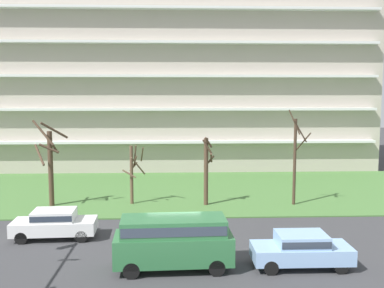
{
  "coord_description": "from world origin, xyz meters",
  "views": [
    {
      "loc": [
        0.03,
        -20.98,
        7.77
      ],
      "look_at": [
        1.11,
        6.0,
        4.72
      ],
      "focal_mm": 41.36,
      "sensor_mm": 36.0,
      "label": 1
    }
  ],
  "objects_px": {
    "tree_right": "(295,158)",
    "van_green_center_left": "(173,239)",
    "sedan_blue_near_left": "(301,248)",
    "tree_left": "(133,172)",
    "tree_center": "(206,169)",
    "sedan_white_center_right": "(54,223)",
    "tree_far_left": "(50,162)"
  },
  "relations": [
    {
      "from": "tree_right",
      "to": "sedan_blue_near_left",
      "type": "height_order",
      "value": "tree_right"
    },
    {
      "from": "tree_center",
      "to": "sedan_blue_near_left",
      "type": "bearing_deg",
      "value": -72.78
    },
    {
      "from": "tree_center",
      "to": "sedan_white_center_right",
      "type": "relative_size",
      "value": 1.09
    },
    {
      "from": "sedan_white_center_right",
      "to": "sedan_blue_near_left",
      "type": "bearing_deg",
      "value": 157.08
    },
    {
      "from": "tree_center",
      "to": "tree_right",
      "type": "height_order",
      "value": "tree_right"
    },
    {
      "from": "tree_left",
      "to": "tree_center",
      "type": "height_order",
      "value": "tree_center"
    },
    {
      "from": "tree_left",
      "to": "sedan_blue_near_left",
      "type": "height_order",
      "value": "tree_left"
    },
    {
      "from": "tree_left",
      "to": "sedan_white_center_right",
      "type": "xyz_separation_m",
      "value": [
        -3.58,
        -7.2,
        -1.5
      ]
    },
    {
      "from": "tree_far_left",
      "to": "sedan_blue_near_left",
      "type": "bearing_deg",
      "value": -38.35
    },
    {
      "from": "tree_left",
      "to": "tree_center",
      "type": "bearing_deg",
      "value": -5.69
    },
    {
      "from": "tree_center",
      "to": "sedan_blue_near_left",
      "type": "distance_m",
      "value": 11.84
    },
    {
      "from": "tree_far_left",
      "to": "sedan_blue_near_left",
      "type": "xyz_separation_m",
      "value": [
        14.2,
        -11.24,
        -2.26
      ]
    },
    {
      "from": "van_green_center_left",
      "to": "tree_far_left",
      "type": "bearing_deg",
      "value": 124.59
    },
    {
      "from": "tree_left",
      "to": "van_green_center_left",
      "type": "bearing_deg",
      "value": -76.27
    },
    {
      "from": "tree_left",
      "to": "sedan_white_center_right",
      "type": "relative_size",
      "value": 0.95
    },
    {
      "from": "sedan_white_center_right",
      "to": "tree_far_left",
      "type": "bearing_deg",
      "value": -75.88
    },
    {
      "from": "van_green_center_left",
      "to": "sedan_white_center_right",
      "type": "height_order",
      "value": "van_green_center_left"
    },
    {
      "from": "tree_right",
      "to": "van_green_center_left",
      "type": "height_order",
      "value": "tree_right"
    },
    {
      "from": "sedan_white_center_right",
      "to": "tree_right",
      "type": "bearing_deg",
      "value": -158.99
    },
    {
      "from": "tree_far_left",
      "to": "van_green_center_left",
      "type": "relative_size",
      "value": 1.15
    },
    {
      "from": "tree_far_left",
      "to": "tree_left",
      "type": "distance_m",
      "value": 5.67
    },
    {
      "from": "tree_center",
      "to": "tree_left",
      "type": "bearing_deg",
      "value": 174.31
    },
    {
      "from": "tree_left",
      "to": "van_green_center_left",
      "type": "distance_m",
      "value": 12.08
    },
    {
      "from": "tree_far_left",
      "to": "tree_left",
      "type": "bearing_deg",
      "value": 4.72
    },
    {
      "from": "sedan_blue_near_left",
      "to": "sedan_white_center_right",
      "type": "bearing_deg",
      "value": 159.57
    },
    {
      "from": "tree_right",
      "to": "van_green_center_left",
      "type": "distance_m",
      "value": 14.01
    },
    {
      "from": "tree_left",
      "to": "tree_right",
      "type": "relative_size",
      "value": 0.63
    },
    {
      "from": "sedan_blue_near_left",
      "to": "sedan_white_center_right",
      "type": "distance_m",
      "value": 12.98
    },
    {
      "from": "tree_left",
      "to": "sedan_white_center_right",
      "type": "bearing_deg",
      "value": -116.42
    },
    {
      "from": "tree_left",
      "to": "tree_center",
      "type": "relative_size",
      "value": 0.87
    },
    {
      "from": "tree_right",
      "to": "sedan_white_center_right",
      "type": "xyz_separation_m",
      "value": [
        -14.87,
        -6.51,
        -2.51
      ]
    },
    {
      "from": "tree_far_left",
      "to": "van_green_center_left",
      "type": "height_order",
      "value": "tree_far_left"
    }
  ]
}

